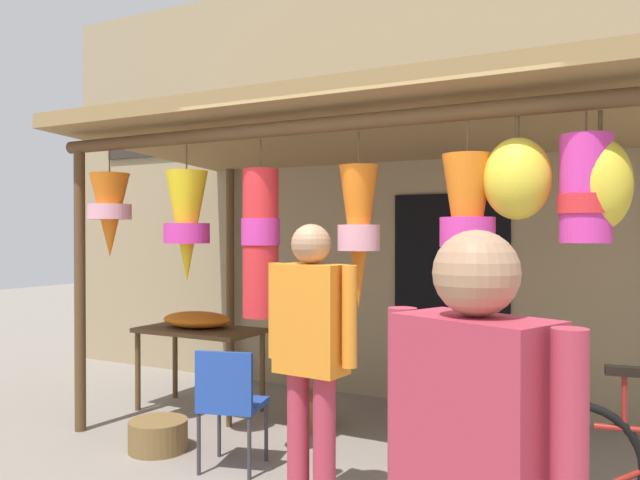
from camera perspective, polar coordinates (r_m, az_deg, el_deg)
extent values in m
cube|color=#9E8966|center=(6.23, 12.39, 5.43)|extent=(9.88, 0.25, 4.31)
cube|color=#2D2823|center=(6.16, 12.03, 10.34)|extent=(8.89, 0.04, 0.24)
cube|color=black|center=(6.13, 11.56, -5.30)|extent=(1.10, 0.03, 2.00)
cylinder|color=brown|center=(5.63, -20.63, -4.13)|extent=(0.09, 0.09, 2.34)
cylinder|color=brown|center=(7.16, -8.01, -3.07)|extent=(0.09, 0.09, 2.34)
cylinder|color=brown|center=(4.29, -1.28, 10.09)|extent=(4.48, 0.10, 0.10)
cylinder|color=brown|center=(6.18, 8.36, 8.59)|extent=(4.48, 0.10, 0.10)
cube|color=olive|center=(5.23, 4.42, 9.72)|extent=(4.78, 2.57, 0.27)
cylinder|color=brown|center=(5.35, -18.26, 6.65)|extent=(0.01, 0.01, 0.18)
cone|color=orange|center=(5.32, -18.25, 2.11)|extent=(0.31, 0.31, 0.66)
cylinder|color=pink|center=(5.32, -18.25, 2.41)|extent=(0.34, 0.34, 0.12)
cylinder|color=brown|center=(4.90, -11.81, 7.17)|extent=(0.01, 0.01, 0.19)
cone|color=yellow|center=(4.87, -11.80, 1.16)|extent=(0.32, 0.32, 0.83)
cylinder|color=#D13399|center=(4.87, -11.80, 0.59)|extent=(0.34, 0.34, 0.15)
cylinder|color=brown|center=(4.54, -5.32, 7.62)|extent=(0.01, 0.01, 0.21)
cylinder|color=red|center=(4.51, -5.31, -0.27)|extent=(0.25, 0.25, 1.04)
cylinder|color=#D13399|center=(4.51, -5.31, 0.73)|extent=(0.27, 0.27, 0.19)
cylinder|color=brown|center=(4.18, 3.47, 8.15)|extent=(0.01, 0.01, 0.22)
cone|color=orange|center=(4.14, 3.47, 0.25)|extent=(0.25, 0.25, 0.93)
cylinder|color=pink|center=(4.14, 3.47, 0.21)|extent=(0.27, 0.27, 0.17)
cylinder|color=brown|center=(3.87, 13.03, 8.91)|extent=(0.01, 0.01, 0.20)
cone|color=orange|center=(3.83, 13.00, 0.23)|extent=(0.30, 0.30, 0.97)
cylinder|color=#D13399|center=(3.83, 13.00, 0.69)|extent=(0.32, 0.32, 0.17)
cylinder|color=brown|center=(3.78, 22.65, 9.61)|extent=(0.01, 0.01, 0.12)
cylinder|color=#D13399|center=(3.74, 22.63, 4.24)|extent=(0.27, 0.27, 0.58)
cylinder|color=red|center=(3.74, 22.62, 2.99)|extent=(0.29, 0.29, 0.11)
cylinder|color=#4C3D23|center=(3.78, 23.72, 9.44)|extent=(0.02, 0.02, 0.15)
ellipsoid|color=yellow|center=(3.74, 23.70, 4.55)|extent=(0.33, 0.28, 0.50)
cylinder|color=#4C3D23|center=(3.82, 17.19, 9.59)|extent=(0.02, 0.02, 0.12)
ellipsoid|color=yellow|center=(3.78, 17.17, 5.25)|extent=(0.38, 0.32, 0.46)
cube|color=brown|center=(6.01, -10.67, -7.93)|extent=(1.13, 0.61, 0.04)
cylinder|color=brown|center=(6.22, -15.94, -11.19)|extent=(0.05, 0.05, 0.72)
cylinder|color=brown|center=(5.57, -8.12, -12.59)|extent=(0.05, 0.05, 0.72)
cylinder|color=brown|center=(6.59, -12.80, -10.51)|extent=(0.05, 0.05, 0.72)
cylinder|color=brown|center=(5.98, -5.16, -11.66)|extent=(0.05, 0.05, 0.72)
ellipsoid|color=orange|center=(6.05, -10.95, -6.98)|extent=(0.68, 0.48, 0.14)
ellipsoid|color=#D13399|center=(5.95, -10.49, -7.04)|extent=(0.31, 0.24, 0.10)
cube|color=#2347A8|center=(4.62, -7.73, -14.34)|extent=(0.49, 0.49, 0.04)
cube|color=#2347A8|center=(4.41, -8.59, -12.39)|extent=(0.40, 0.14, 0.40)
cylinder|color=#333338|center=(4.79, -4.82, -16.54)|extent=(0.03, 0.03, 0.44)
cylinder|color=#333338|center=(4.91, -8.99, -16.11)|extent=(0.03, 0.03, 0.44)
cylinder|color=#333338|center=(4.46, -6.32, -17.83)|extent=(0.03, 0.03, 0.44)
cylinder|color=#333338|center=(4.59, -10.77, -17.31)|extent=(0.03, 0.03, 0.44)
cylinder|color=brown|center=(5.15, -14.24, -16.53)|extent=(0.44, 0.44, 0.23)
cylinder|color=brown|center=(5.55, -0.83, -15.07)|extent=(0.39, 0.39, 0.26)
torus|color=black|center=(4.10, 22.07, -17.96)|extent=(0.71, 0.16, 0.71)
cylinder|color=maroon|center=(4.01, 25.52, -12.74)|extent=(0.03, 0.03, 0.30)
cube|color=black|center=(3.98, 25.53, -10.50)|extent=(0.21, 0.11, 0.05)
cube|color=#B23347|center=(1.76, 13.73, -16.57)|extent=(0.45, 0.35, 0.61)
cylinder|color=#B23347|center=(1.62, 21.36, -17.02)|extent=(0.08, 0.08, 0.55)
cylinder|color=#B23347|center=(1.90, 7.35, -14.23)|extent=(0.08, 0.08, 0.55)
sphere|color=tan|center=(1.68, 13.77, -2.90)|extent=(0.22, 0.22, 0.22)
cylinder|color=#B23347|center=(3.88, -1.95, -17.63)|extent=(0.13, 0.13, 0.83)
cylinder|color=#B23347|center=(3.79, 0.38, -18.11)|extent=(0.13, 0.13, 0.83)
cube|color=orange|center=(3.67, -0.80, -7.03)|extent=(0.42, 0.26, 0.62)
cylinder|color=orange|center=(3.81, -3.99, -6.27)|extent=(0.08, 0.08, 0.56)
cylinder|color=orange|center=(3.53, 2.65, -6.83)|extent=(0.08, 0.08, 0.56)
sphere|color=tan|center=(3.64, -0.80, -0.36)|extent=(0.23, 0.23, 0.23)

